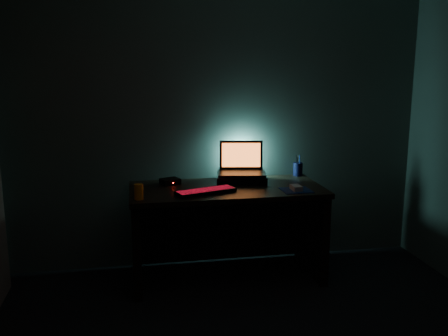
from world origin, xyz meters
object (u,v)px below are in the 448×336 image
juice_glass (139,192)px  router (170,181)px  mouse (296,188)px  pen_cup (298,169)px  laptop (241,166)px  keyboard (206,191)px

juice_glass → router: 0.49m
mouse → router: size_ratio=0.66×
mouse → pen_cup: bearing=68.7°
laptop → keyboard: 0.52m
router → laptop: bearing=-17.2°
keyboard → router: router is taller
keyboard → pen_cup: bearing=8.7°
laptop → juice_glass: 0.96m
juice_glass → router: (0.25, 0.41, -0.03)m
mouse → router: (-0.93, 0.37, 0.00)m
pen_cup → router: (-1.11, -0.12, -0.03)m
laptop → mouse: laptop is taller
keyboard → mouse: 0.69m
keyboard → juice_glass: size_ratio=4.28×
juice_glass → laptop: bearing=28.5°
laptop → mouse: bearing=-40.7°
keyboard → router: size_ratio=2.75×
juice_glass → pen_cup: bearing=21.5°
mouse → router: 1.00m
keyboard → mouse: mouse is taller
laptop → pen_cup: laptop is taller
keyboard → pen_cup: pen_cup is taller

